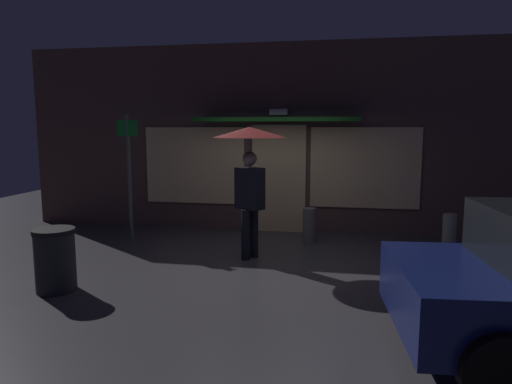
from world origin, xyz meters
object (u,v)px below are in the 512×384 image
Objects in this scene: street_sign_post at (129,169)px; sidewalk_bollard_2 at (449,234)px; person_with_umbrella at (250,156)px; sidewalk_bollard at (309,225)px; trash_bin at (55,260)px.

street_sign_post reaches higher than sidewalk_bollard_2.
person_with_umbrella is at bearing -20.02° from street_sign_post.
street_sign_post is (-2.52, 0.92, -0.34)m from person_with_umbrella.
trash_bin reaches higher than sidewalk_bollard.
sidewalk_bollard is (3.41, 0.32, -1.03)m from street_sign_post.
person_with_umbrella is 2.05m from sidewalk_bollard.
trash_bin is at bearing -134.44° from sidewalk_bollard.
sidewalk_bollard is 0.95× the size of sidewalk_bollard_2.
sidewalk_bollard_2 is at bearing -8.21° from sidewalk_bollard.
sidewalk_bollard is at bearing 171.79° from sidewalk_bollard_2.
person_with_umbrella is 2.58× the size of trash_bin.
person_with_umbrella is 0.90× the size of street_sign_post.
person_with_umbrella is 3.22m from trash_bin.
street_sign_post is 3.48× the size of sidewalk_bollard_2.
sidewalk_bollard_2 is (2.40, -0.35, 0.02)m from sidewalk_bollard.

